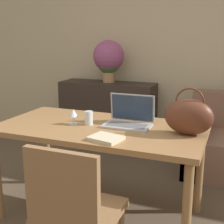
# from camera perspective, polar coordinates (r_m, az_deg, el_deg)

# --- Properties ---
(wall_back) EXTENTS (10.00, 0.06, 2.70)m
(wall_back) POSITION_cam_1_polar(r_m,az_deg,el_deg) (4.09, 10.05, 12.36)
(wall_back) COLOR beige
(wall_back) RESTS_ON ground_plane
(dining_table) EXTENTS (1.58, 0.82, 0.76)m
(dining_table) POSITION_cam_1_polar(r_m,az_deg,el_deg) (2.42, -2.18, -4.49)
(dining_table) COLOR olive
(dining_table) RESTS_ON ground_plane
(chair) EXTENTS (0.44, 0.44, 0.89)m
(chair) POSITION_cam_1_polar(r_m,az_deg,el_deg) (1.82, -6.91, -17.21)
(chair) COLOR olive
(chair) RESTS_ON ground_plane
(sideboard) EXTENTS (1.23, 0.40, 0.85)m
(sideboard) POSITION_cam_1_polar(r_m,az_deg,el_deg) (4.10, -0.80, -0.48)
(sideboard) COLOR #332823
(sideboard) RESTS_ON ground_plane
(laptop) EXTENTS (0.36, 0.25, 0.23)m
(laptop) POSITION_cam_1_polar(r_m,az_deg,el_deg) (2.41, 3.20, -0.93)
(laptop) COLOR #ADADB2
(laptop) RESTS_ON dining_table
(drinking_glass) EXTENTS (0.07, 0.07, 0.11)m
(drinking_glass) POSITION_cam_1_polar(r_m,az_deg,el_deg) (2.42, -4.30, -1.09)
(drinking_glass) COLOR silver
(drinking_glass) RESTS_ON dining_table
(wine_glass) EXTENTS (0.07, 0.07, 0.12)m
(wine_glass) POSITION_cam_1_polar(r_m,az_deg,el_deg) (2.44, -7.09, -0.33)
(wine_glass) COLOR silver
(wine_glass) RESTS_ON dining_table
(handbag) EXTENTS (0.34, 0.18, 0.33)m
(handbag) POSITION_cam_1_polar(r_m,az_deg,el_deg) (2.22, 13.87, -0.80)
(handbag) COLOR #592D1E
(handbag) RESTS_ON dining_table
(flower_vase) EXTENTS (0.39, 0.39, 0.53)m
(flower_vase) POSITION_cam_1_polar(r_m,az_deg,el_deg) (4.00, -0.62, 9.74)
(flower_vase) COLOR tan
(flower_vase) RESTS_ON sideboard
(book) EXTENTS (0.24, 0.21, 0.02)m
(book) POSITION_cam_1_polar(r_m,az_deg,el_deg) (2.08, -1.14, -4.82)
(book) COLOR beige
(book) RESTS_ON dining_table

